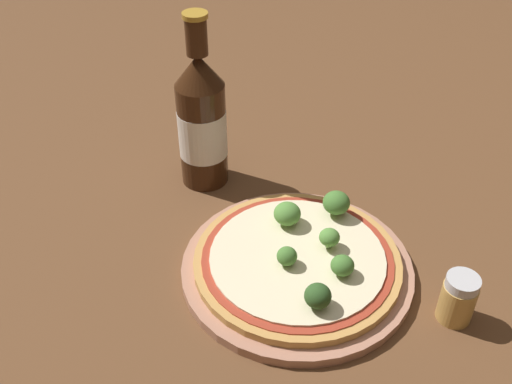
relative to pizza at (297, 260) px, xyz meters
name	(u,v)px	position (x,y,z in m)	size (l,w,h in m)	color
ground_plane	(307,257)	(0.02, 0.02, -0.02)	(3.00, 3.00, 0.00)	brown
plate	(297,268)	(0.00, 0.00, -0.01)	(0.27, 0.27, 0.01)	tan
pizza	(297,260)	(0.00, 0.00, 0.00)	(0.24, 0.24, 0.01)	tan
broccoli_floret_0	(336,203)	(0.06, 0.07, 0.02)	(0.03, 0.03, 0.03)	#7A9E5B
broccoli_floret_1	(287,256)	(-0.01, -0.01, 0.02)	(0.02, 0.02, 0.02)	#7A9E5B
broccoli_floret_2	(342,266)	(0.04, -0.03, 0.02)	(0.03, 0.03, 0.02)	#7A9E5B
broccoli_floret_3	(329,238)	(0.04, 0.01, 0.02)	(0.02, 0.02, 0.03)	#7A9E5B
broccoli_floret_4	(318,296)	(0.01, -0.08, 0.02)	(0.03, 0.03, 0.03)	#7A9E5B
broccoli_floret_5	(287,214)	(-0.01, 0.06, 0.02)	(0.03, 0.03, 0.03)	#7A9E5B
beer_bottle	(202,121)	(-0.10, 0.19, 0.07)	(0.06, 0.06, 0.24)	#381E0F
pepper_shaker	(458,298)	(0.16, -0.08, 0.01)	(0.04, 0.04, 0.06)	tan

